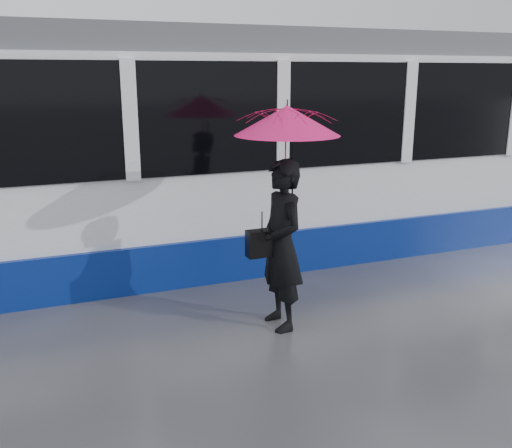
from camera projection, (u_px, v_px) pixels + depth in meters
name	position (u px, v px, depth m)	size (l,w,h in m)	color
ground	(246.00, 319.00, 6.58)	(90.00, 90.00, 0.00)	#2E2F34
rails	(189.00, 256.00, 8.82)	(34.00, 1.51, 0.02)	#3F3D38
tram	(153.00, 153.00, 8.23)	(26.00, 2.56, 3.35)	white
woman	(281.00, 245.00, 6.19)	(0.69, 0.45, 1.89)	black
umbrella	(287.00, 141.00, 5.92)	(1.14, 1.14, 1.27)	#EC134E
handbag	(262.00, 243.00, 6.12)	(0.34, 0.15, 0.47)	black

